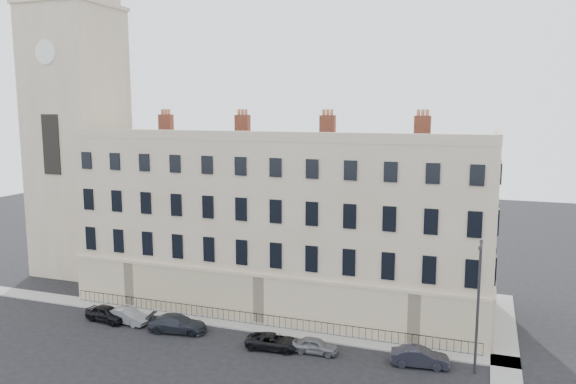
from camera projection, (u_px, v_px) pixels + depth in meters
name	position (u px, v px, depth m)	size (l,w,h in m)	color
ground	(306.00, 365.00, 38.81)	(160.00, 160.00, 0.00)	black
terrace	(284.00, 221.00, 50.82)	(36.22, 12.22, 17.00)	tan
church_tower	(76.00, 98.00, 59.00)	(8.00, 8.13, 44.00)	tan
pavement_terrace	(210.00, 321.00, 46.77)	(48.00, 2.00, 0.12)	gray
pavement_east_return	(504.00, 345.00, 41.94)	(2.00, 24.00, 0.12)	gray
railings	(257.00, 319.00, 45.74)	(35.00, 0.04, 0.96)	black
car_a	(107.00, 314.00, 46.69)	(1.58, 3.92, 1.34)	black
car_b	(128.00, 316.00, 46.27)	(1.33, 3.83, 1.26)	slate
car_c	(177.00, 324.00, 44.47)	(1.91, 4.69, 1.36)	#22262D
car_d	(273.00, 341.00, 41.36)	(1.86, 4.04, 1.12)	black
car_e	(315.00, 345.00, 40.66)	(1.34, 3.33, 1.13)	slate
car_f	(420.00, 357.00, 38.56)	(1.38, 3.95, 1.30)	black
streetlamp	(478.00, 301.00, 36.76)	(0.26, 1.98, 9.16)	#353339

